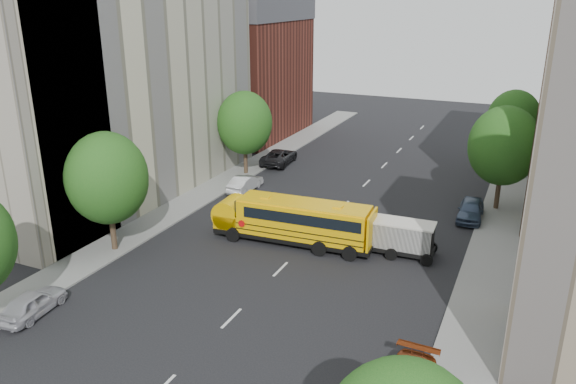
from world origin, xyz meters
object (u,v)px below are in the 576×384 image
Objects in this scene: street_tree_1 at (107,178)px; school_bus at (292,219)px; parked_car_4 at (471,210)px; parked_car_0 at (33,303)px; street_tree_2 at (245,123)px; street_tree_4 at (504,146)px; parked_car_1 at (245,183)px; parked_car_2 at (279,156)px; street_tree_5 at (514,120)px; safari_truck at (393,236)px.

school_bus is at bearing 30.07° from street_tree_1.
street_tree_1 is 25.72m from parked_car_4.
street_tree_2 is at bearing -92.67° from parked_car_0.
parked_car_1 is at bearing -167.98° from street_tree_4.
street_tree_5 is at bearing -164.49° from parked_car_2.
school_bus is 6.65m from safari_truck.
parked_car_4 is (19.03, 22.94, 0.08)m from parked_car_0.
street_tree_2 is 1.77× the size of parked_car_4.
street_tree_4 is 17.35m from school_bus.
street_tree_5 is at bearing -141.04° from parked_car_1.
school_bus is at bearing -134.41° from street_tree_4.
street_tree_2 is 22.00m from street_tree_4.
parked_car_1 is at bearing -97.88° from parked_car_0.
street_tree_4 is at bearing 59.88° from parked_car_4.
parked_car_2 is (-15.22, 15.28, -0.46)m from safari_truck.
street_tree_2 is at bearing -151.39° from street_tree_5.
parked_car_0 is (-8.69, -13.73, -1.04)m from school_bus.
parked_car_1 is at bearing -140.68° from street_tree_5.
parked_car_1 reaches higher than parked_car_0.
safari_truck is at bearing -116.08° from street_tree_4.
school_bus is (-11.91, -12.16, -3.37)m from street_tree_4.
street_tree_5 is 1.42× the size of parked_car_2.
street_tree_4 is 1.86× the size of parked_car_4.
safari_truck reaches higher than parked_car_2.
school_bus reaches higher than parked_car_4.
street_tree_1 is 0.98× the size of street_tree_4.
street_tree_1 is 12.10m from school_bus.
street_tree_5 is at bearing -124.30° from parked_car_0.
parked_car_1 is (-14.42, 6.78, -0.52)m from safari_truck.
school_bus is 2.04× the size of safari_truck.
parked_car_2 reaches higher than parked_car_0.
street_tree_2 reaches higher than parked_car_1.
parked_car_4 is (10.34, 9.21, -0.97)m from school_bus.
street_tree_1 is 1.47× the size of safari_truck.
parked_car_2 reaches higher than parked_car_1.
street_tree_1 is 14.60m from parked_car_1.
street_tree_2 reaches higher than parked_car_4.
parked_car_4 is at bearing -135.44° from parked_car_0.
street_tree_1 is 18.00m from street_tree_2.
street_tree_5 is 1.81× the size of parked_car_1.
safari_truck reaches higher than parked_car_4.
parked_car_0 is (1.40, -25.89, -4.16)m from street_tree_2.
street_tree_1 reaches higher than street_tree_5.
parked_car_2 is at bearing -84.98° from parked_car_1.
street_tree_2 is 26.26m from parked_car_0.
parked_car_4 is (18.23, 1.27, 0.06)m from parked_car_1.
school_bus is 11.24m from parked_car_1.
street_tree_1 reaches higher than parked_car_4.
parked_car_2 is (0.00, 30.17, 0.07)m from parked_car_0.
street_tree_2 is 20.25m from safari_truck.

